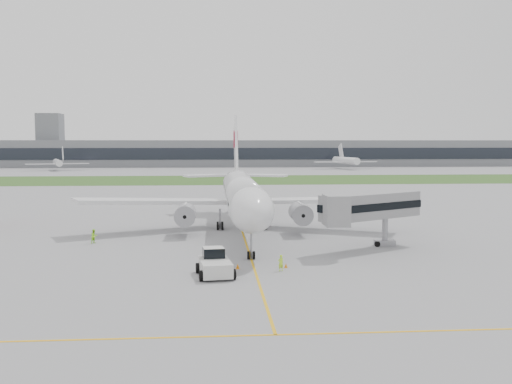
{
  "coord_description": "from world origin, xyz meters",
  "views": [
    {
      "loc": [
        -4.09,
        -77.2,
        12.95
      ],
      "look_at": [
        1.81,
        2.0,
        6.01
      ],
      "focal_mm": 40.0,
      "sensor_mm": 36.0,
      "label": 1
    }
  ],
  "objects": [
    {
      "name": "ground_crew_near",
      "position": [
        2.59,
        -21.03,
        0.83
      ],
      "size": [
        0.73,
        0.65,
        1.67
      ],
      "primitive_type": "imported",
      "rotation": [
        0.0,
        0.0,
        3.66
      ],
      "color": "#BEFB29",
      "rests_on": "ground"
    },
    {
      "name": "ground_crew_far",
      "position": [
        -19.45,
        -3.6,
        0.92
      ],
      "size": [
        1.11,
        1.14,
        1.85
      ],
      "primitive_type": "imported",
      "rotation": [
        0.0,
        0.0,
        0.91
      ],
      "color": "#ABFF2A",
      "rests_on": "ground"
    },
    {
      "name": "ground",
      "position": [
        0.0,
        0.0,
        0.0
      ],
      "size": [
        600.0,
        600.0,
        0.0
      ],
      "primitive_type": "plane",
      "color": "gray",
      "rests_on": "ground"
    },
    {
      "name": "distant_aircraft_left",
      "position": [
        -75.42,
        189.91,
        0.0
      ],
      "size": [
        33.96,
        31.89,
        10.59
      ],
      "primitive_type": null,
      "rotation": [
        0.0,
        0.0,
        0.32
      ],
      "color": "silver",
      "rests_on": "ground"
    },
    {
      "name": "distant_aircraft_right",
      "position": [
        59.86,
        195.18,
        0.0
      ],
      "size": [
        35.19,
        32.12,
        11.97
      ],
      "primitive_type": null,
      "rotation": [
        0.0,
        0.0,
        0.16
      ],
      "color": "silver",
      "rests_on": "ground"
    },
    {
      "name": "terminal_building",
      "position": [
        0.0,
        229.87,
        7.0
      ],
      "size": [
        320.0,
        22.3,
        14.0
      ],
      "color": "slate",
      "rests_on": "ground"
    },
    {
      "name": "apron_markings",
      "position": [
        0.0,
        -5.0,
        0.0
      ],
      "size": [
        70.0,
        70.0,
        0.04
      ],
      "primitive_type": null,
      "color": "#EEAD14",
      "rests_on": "ground"
    },
    {
      "name": "grass_strip",
      "position": [
        0.0,
        120.0,
        0.01
      ],
      "size": [
        600.0,
        50.0,
        0.02
      ],
      "primitive_type": "cube",
      "color": "#345C22",
      "rests_on": "ground"
    },
    {
      "name": "safety_cone_left",
      "position": [
        -1.7,
        -19.74,
        0.28
      ],
      "size": [
        0.41,
        0.41,
        0.56
      ],
      "primitive_type": "cone",
      "color": "orange",
      "rests_on": "ground"
    },
    {
      "name": "airliner",
      "position": [
        0.0,
        4.87,
        5.66
      ],
      "size": [
        48.13,
        53.95,
        17.88
      ],
      "color": "silver",
      "rests_on": "ground"
    },
    {
      "name": "jet_bridge",
      "position": [
        14.15,
        -10.57,
        5.19
      ],
      "size": [
        14.07,
        10.94,
        7.02
      ],
      "rotation": [
        0.0,
        0.0,
        0.53
      ],
      "color": "gray",
      "rests_on": "ground"
    },
    {
      "name": "control_tower",
      "position": [
        -90.0,
        232.0,
        0.0
      ],
      "size": [
        12.0,
        12.0,
        56.0
      ],
      "primitive_type": null,
      "color": "slate",
      "rests_on": "ground"
    },
    {
      "name": "safety_cone_right",
      "position": [
        3.3,
        -19.58,
        0.25
      ],
      "size": [
        0.36,
        0.36,
        0.49
      ],
      "primitive_type": "cone",
      "color": "orange",
      "rests_on": "ground"
    },
    {
      "name": "pushback_tug",
      "position": [
        -4.04,
        -22.39,
        1.19
      ],
      "size": [
        3.94,
        5.37,
        2.59
      ],
      "rotation": [
        0.0,
        0.0,
        0.12
      ],
      "color": "silver",
      "rests_on": "ground"
    }
  ]
}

